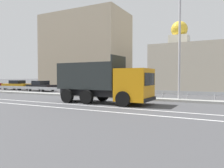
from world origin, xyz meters
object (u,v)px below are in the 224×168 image
at_px(parked_car_1, 17,85).
at_px(parked_car_3, 80,87).
at_px(street_lamp_1, 179,30).
at_px(dump_truck, 115,86).
at_px(church_tower, 179,55).
at_px(median_road_sign, 91,82).
at_px(parked_car_2, 41,86).

distance_m(parked_car_1, parked_car_3, 11.92).
relative_size(street_lamp_1, parked_car_3, 2.25).
bearing_deg(dump_truck, church_tower, -177.22).
height_order(median_road_sign, parked_car_2, median_road_sign).
relative_size(street_lamp_1, church_tower, 0.75).
height_order(parked_car_2, parked_car_3, parked_car_2).
xyz_separation_m(parked_car_1, parked_car_2, (5.46, -0.42, -0.01)).
height_order(dump_truck, parked_car_1, dump_truck).
distance_m(street_lamp_1, parked_car_3, 14.68).
bearing_deg(parked_car_3, dump_truck, -130.05).
bearing_deg(church_tower, parked_car_1, -132.35).
relative_size(parked_car_3, church_tower, 0.33).
distance_m(median_road_sign, parked_car_1, 17.09).
distance_m(street_lamp_1, parked_car_2, 20.55).
height_order(street_lamp_1, church_tower, church_tower).
xyz_separation_m(street_lamp_1, parked_car_3, (-13.00, 4.57, -5.04)).
xyz_separation_m(median_road_sign, parked_car_2, (-10.97, 4.24, -0.72)).
bearing_deg(parked_car_1, parked_car_3, -92.37).
bearing_deg(dump_truck, parked_car_1, -110.95).
height_order(dump_truck, parked_car_3, dump_truck).
relative_size(dump_truck, street_lamp_1, 0.72).
bearing_deg(median_road_sign, parked_car_3, 135.18).
relative_size(median_road_sign, parked_car_3, 0.58).
xyz_separation_m(parked_car_2, parked_car_3, (6.46, 0.25, -0.03)).
bearing_deg(street_lamp_1, parked_car_2, 167.47).
xyz_separation_m(dump_truck, median_road_sign, (-4.58, 3.78, 0.13)).
distance_m(street_lamp_1, church_tower, 27.16).
distance_m(parked_car_1, church_tower, 30.26).
bearing_deg(street_lamp_1, church_tower, 100.37).
xyz_separation_m(dump_truck, street_lamp_1, (3.90, 3.70, 4.42)).
height_order(street_lamp_1, parked_car_1, street_lamp_1).
bearing_deg(parked_car_3, parked_car_1, 91.41).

